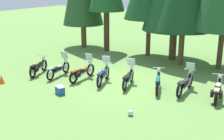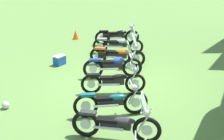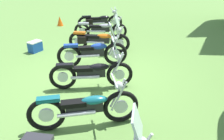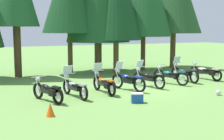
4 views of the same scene
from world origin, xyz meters
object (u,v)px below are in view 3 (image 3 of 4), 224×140
(motorcycle_2, at_px, (98,40))
(picnic_cooler, at_px, (35,46))
(motorcycle_0, at_px, (99,21))
(motorcycle_3, at_px, (93,52))
(traffic_cone, at_px, (60,21))
(motorcycle_1, at_px, (101,29))
(motorcycle_5, at_px, (85,108))
(motorcycle_4, at_px, (93,72))

(motorcycle_2, relative_size, picnic_cooler, 4.13)
(motorcycle_0, bearing_deg, picnic_cooler, -137.46)
(motorcycle_3, xyz_separation_m, traffic_cone, (-4.63, -2.99, -0.25))
(motorcycle_2, xyz_separation_m, motorcycle_3, (1.33, 0.16, 0.03))
(motorcycle_0, distance_m, motorcycle_1, 1.33)
(motorcycle_5, xyz_separation_m, picnic_cooler, (-3.82, -3.06, -0.25))
(motorcycle_1, distance_m, motorcycle_2, 1.55)
(motorcycle_2, xyz_separation_m, traffic_cone, (-3.29, -2.83, -0.22))
(motorcycle_1, distance_m, motorcycle_5, 5.87)
(motorcycle_1, xyz_separation_m, motorcycle_4, (4.23, 0.70, 0.02))
(motorcycle_3, height_order, traffic_cone, motorcycle_3)
(traffic_cone, bearing_deg, motorcycle_1, 56.04)
(motorcycle_1, bearing_deg, traffic_cone, 137.48)
(motorcycle_0, distance_m, motorcycle_5, 7.19)
(motorcycle_0, relative_size, motorcycle_1, 0.92)
(motorcycle_1, distance_m, picnic_cooler, 2.91)
(motorcycle_1, bearing_deg, motorcycle_2, -90.42)
(motorcycle_5, height_order, traffic_cone, motorcycle_5)
(motorcycle_0, bearing_deg, motorcycle_5, -98.68)
(picnic_cooler, xyz_separation_m, traffic_cone, (-3.74, -0.50, 0.04))
(motorcycle_2, relative_size, traffic_cone, 4.85)
(motorcycle_5, bearing_deg, picnic_cooler, 107.92)
(motorcycle_2, relative_size, motorcycle_5, 1.08)
(motorcycle_2, relative_size, motorcycle_3, 1.07)
(motorcycle_3, bearing_deg, motorcycle_2, 78.92)
(motorcycle_2, height_order, motorcycle_5, motorcycle_2)
(motorcycle_0, xyz_separation_m, motorcycle_2, (2.81, 0.59, 0.02))
(picnic_cooler, bearing_deg, motorcycle_0, 151.80)
(motorcycle_2, xyz_separation_m, picnic_cooler, (0.44, -2.33, -0.26))
(motorcycle_0, distance_m, motorcycle_2, 2.87)
(motorcycle_0, height_order, traffic_cone, motorcycle_0)
(motorcycle_4, distance_m, picnic_cooler, 3.62)
(motorcycle_2, distance_m, motorcycle_3, 1.34)
(motorcycle_1, bearing_deg, motorcycle_0, 97.73)
(motorcycle_2, height_order, motorcycle_3, motorcycle_3)
(motorcycle_1, relative_size, traffic_cone, 4.77)
(motorcycle_4, xyz_separation_m, traffic_cone, (-5.99, -3.32, -0.23))
(motorcycle_0, distance_m, motorcycle_3, 4.21)
(motorcycle_0, bearing_deg, traffic_cone, 148.53)
(motorcycle_0, relative_size, picnic_cooler, 3.72)
(motorcycle_2, bearing_deg, traffic_cone, 128.96)
(motorcycle_1, xyz_separation_m, picnic_cooler, (1.98, -2.12, -0.25))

